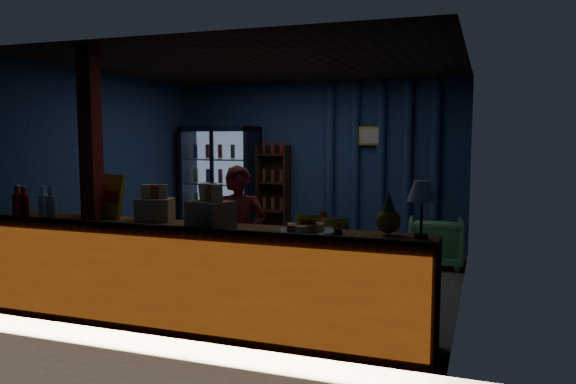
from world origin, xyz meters
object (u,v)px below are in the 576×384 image
(pastry_tray, at_px, (307,230))
(table_lamp, at_px, (422,193))
(shopkeeper, at_px, (239,240))
(green_chair, at_px, (435,242))

(pastry_tray, distance_m, table_lamp, 0.98)
(pastry_tray, bearing_deg, table_lamp, 5.66)
(shopkeeper, bearing_deg, pastry_tray, -50.74)
(green_chair, bearing_deg, pastry_tray, 71.16)
(shopkeeper, xyz_separation_m, pastry_tray, (0.88, -0.55, 0.24))
(shopkeeper, distance_m, pastry_tray, 1.06)
(pastry_tray, relative_size, table_lamp, 1.06)
(shopkeeper, distance_m, table_lamp, 1.94)
(shopkeeper, distance_m, green_chair, 3.21)
(shopkeeper, height_order, pastry_tray, shopkeeper)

